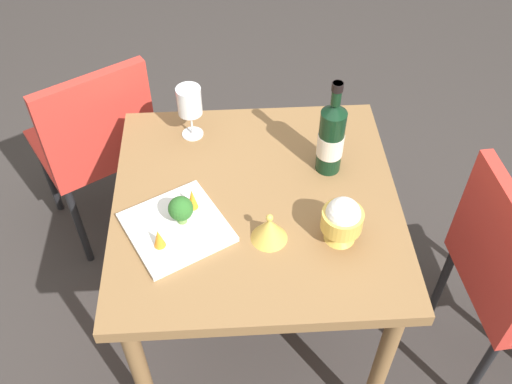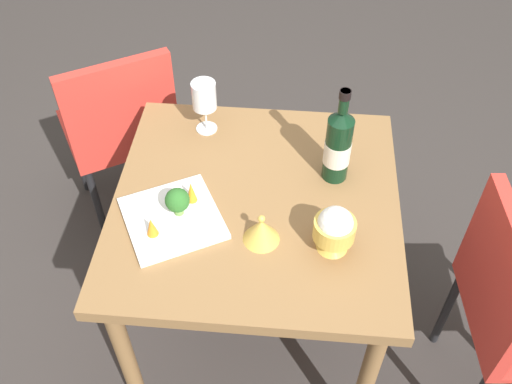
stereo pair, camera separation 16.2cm
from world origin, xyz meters
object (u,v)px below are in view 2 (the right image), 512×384
serving_plate (173,218)px  broccoli_floret (177,201)px  chair_by_wall (510,302)px  rice_bowl_lid (261,230)px  rice_bowl (334,229)px  carrot_garnish_left (152,227)px  wine_bottle (338,145)px  wine_glass (204,97)px  carrot_garnish_right (191,192)px  chair_near_window (121,125)px

serving_plate → broccoli_floret: size_ratio=3.94×
chair_by_wall → serving_plate: 0.99m
chair_by_wall → rice_bowl_lid: 0.76m
rice_bowl → carrot_garnish_left: 0.48m
serving_plate → carrot_garnish_left: bearing=148.4°
rice_bowl → rice_bowl_lid: size_ratio=1.42×
wine_bottle → serving_plate: bearing=115.7°
broccoli_floret → chair_by_wall: bearing=-93.9°
wine_glass → rice_bowl_lid: (-0.43, -0.21, -0.09)m
wine_bottle → carrot_garnish_right: size_ratio=4.53×
chair_by_wall → rice_bowl: rice_bowl is taller
chair_near_window → serving_plate: chair_near_window is taller
carrot_garnish_left → carrot_garnish_right: bearing=-33.2°
broccoli_floret → chair_near_window: bearing=30.5°
chair_near_window → wine_bottle: 0.94m
chair_by_wall → rice_bowl: size_ratio=6.00×
serving_plate → carrot_garnish_right: (0.07, -0.04, 0.04)m
wine_bottle → rice_bowl: 0.27m
carrot_garnish_left → chair_near_window: bearing=23.6°
chair_near_window → carrot_garnish_left: 0.78m
rice_bowl → carrot_garnish_left: (-0.01, 0.48, -0.03)m
chair_by_wall → carrot_garnish_right: bearing=-101.8°
carrot_garnish_left → wine_glass: bearing=-9.6°
wine_bottle → serving_plate: (-0.21, 0.45, -0.11)m
rice_bowl → rice_bowl_lid: 0.19m
wine_bottle → wine_glass: bearing=66.8°
chair_by_wall → wine_glass: (0.44, 0.93, 0.33)m
wine_glass → wine_bottle: bearing=-113.2°
chair_by_wall → rice_bowl: (-0.00, 0.53, 0.28)m
wine_bottle → broccoli_floret: 0.48m
carrot_garnish_left → rice_bowl: bearing=-88.7°
chair_near_window → broccoli_floret: 0.75m
wine_bottle → chair_near_window: bearing=63.0°
wine_glass → broccoli_floret: bearing=176.9°
rice_bowl → carrot_garnish_left: rice_bowl is taller
chair_near_window → rice_bowl: 1.06m
carrot_garnish_right → rice_bowl_lid: bearing=-118.2°
chair_near_window → rice_bowl_lid: bearing=-79.1°
chair_by_wall → rice_bowl_lid: chair_by_wall is taller
serving_plate → carrot_garnish_left: carrot_garnish_left is taller
rice_bowl_lid → rice_bowl: bearing=-93.0°
wine_bottle → broccoli_floret: size_ratio=3.62×
wine_bottle → wine_glass: size_ratio=1.74×
carrot_garnish_right → chair_near_window: bearing=34.8°
wine_bottle → broccoli_floret: bearing=115.0°
wine_bottle → carrot_garnish_right: bearing=110.5°
chair_near_window → chair_by_wall: same height
rice_bowl → carrot_garnish_right: rice_bowl is taller
wine_glass → rice_bowl: bearing=-137.9°
rice_bowl → rice_bowl_lid: bearing=87.0°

